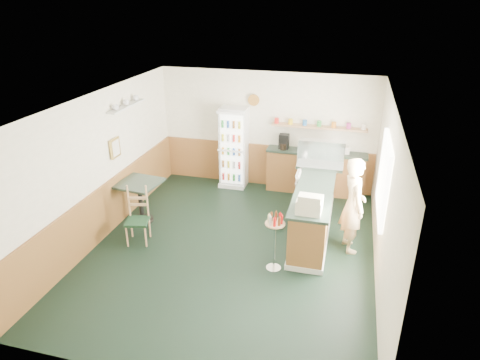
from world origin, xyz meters
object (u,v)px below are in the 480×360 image
(display_case, at_px, (321,155))
(cash_register, at_px, (310,205))
(condiment_stand, at_px, (275,233))
(cafe_table, at_px, (140,194))
(shopkeeper, at_px, (353,205))
(cafe_chair, at_px, (139,213))
(drinks_fridge, at_px, (234,148))

(display_case, relative_size, cash_register, 2.20)
(condiment_stand, bearing_deg, cafe_table, 161.98)
(display_case, bearing_deg, shopkeeper, -61.88)
(cash_register, distance_m, cafe_chair, 3.14)
(drinks_fridge, xyz_separation_m, cafe_chair, (-1.02, -2.86, -0.38))
(display_case, relative_size, cafe_chair, 0.87)
(shopkeeper, distance_m, cafe_chair, 3.87)
(cash_register, height_order, condiment_stand, cash_register)
(drinks_fridge, bearing_deg, cafe_table, -121.09)
(cash_register, bearing_deg, drinks_fridge, 128.01)
(display_case, xyz_separation_m, cafe_table, (-3.40, -1.33, -0.67))
(condiment_stand, distance_m, cafe_table, 3.05)
(cash_register, height_order, cafe_table, cash_register)
(drinks_fridge, relative_size, shopkeeper, 1.08)
(cash_register, bearing_deg, shopkeeper, 45.60)
(cafe_table, bearing_deg, display_case, 21.43)
(drinks_fridge, height_order, cash_register, drinks_fridge)
(cafe_chair, bearing_deg, cafe_table, 101.26)
(condiment_stand, bearing_deg, cash_register, 30.75)
(condiment_stand, bearing_deg, shopkeeper, 38.78)
(cash_register, xyz_separation_m, shopkeeper, (0.70, 0.67, -0.25))
(drinks_fridge, relative_size, display_case, 2.03)
(cash_register, xyz_separation_m, cafe_table, (-3.40, 0.64, -0.52))
(cafe_chair, bearing_deg, cash_register, -13.56)
(drinks_fridge, distance_m, cafe_chair, 3.06)
(cash_register, relative_size, cafe_table, 0.49)
(shopkeeper, xyz_separation_m, cafe_table, (-4.10, -0.02, -0.27))
(display_case, height_order, shopkeeper, shopkeeper)
(drinks_fridge, height_order, cafe_table, drinks_fridge)
(cafe_chair, bearing_deg, condiment_stand, -20.11)
(drinks_fridge, distance_m, condiment_stand, 3.52)
(shopkeeper, bearing_deg, cafe_chair, 81.57)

